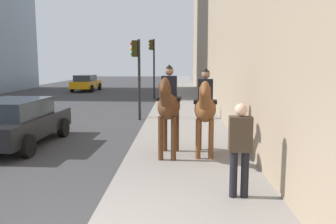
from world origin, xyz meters
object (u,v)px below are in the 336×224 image
pedestrian_greeting (240,144)px  car_mid_lane (16,121)px  traffic_light_near_curb (137,66)px  traffic_light_far_curb (153,59)px  mounted_horse_far (205,108)px  car_near_lane (86,83)px  mounted_horse_near (169,105)px

pedestrian_greeting → car_mid_lane: 7.30m
traffic_light_near_curb → traffic_light_far_curb: (9.02, -0.04, 0.38)m
mounted_horse_far → traffic_light_near_curb: traffic_light_near_curb is taller
car_near_lane → pedestrian_greeting: bearing=-158.0°
pedestrian_greeting → traffic_light_far_curb: 18.39m
mounted_horse_near → traffic_light_near_curb: traffic_light_near_curb is taller
car_mid_lane → mounted_horse_far: bearing=-101.2°
mounted_horse_far → pedestrian_greeting: (-2.85, -0.39, -0.28)m
mounted_horse_near → traffic_light_near_curb: bearing=-161.7°
mounted_horse_near → car_near_lane: (21.91, 7.97, -0.70)m
mounted_horse_far → traffic_light_near_curb: 6.77m
pedestrian_greeting → traffic_light_far_curb: (18.10, 2.84, 1.66)m
car_near_lane → traffic_light_near_curb: (-15.55, -6.42, 1.62)m
pedestrian_greeting → traffic_light_near_curb: traffic_light_near_curb is taller
mounted_horse_far → traffic_light_far_curb: bearing=-165.5°
pedestrian_greeting → traffic_light_far_curb: bearing=12.2°
car_mid_lane → traffic_light_far_curb: (13.94, -3.15, 1.99)m
car_mid_lane → traffic_light_near_curb: 6.04m
pedestrian_greeting → car_mid_lane: bearing=58.5°
mounted_horse_far → car_near_lane: mounted_horse_far is taller
car_mid_lane → car_near_lane: bearing=11.2°
car_mid_lane → pedestrian_greeting: bearing=-122.8°
mounted_horse_near → pedestrian_greeting: mounted_horse_near is taller
traffic_light_far_curb → traffic_light_near_curb: bearing=179.8°
traffic_light_far_curb → car_near_lane: bearing=44.7°
pedestrian_greeting → car_near_lane: bearing=24.0°
car_mid_lane → traffic_light_far_curb: traffic_light_far_curb is taller
car_near_lane → traffic_light_near_curb: 16.90m
mounted_horse_far → traffic_light_near_curb: bearing=-152.8°
mounted_horse_near → traffic_light_far_curb: bearing=-169.7°
traffic_light_far_curb → mounted_horse_near: bearing=-174.4°
car_near_lane → mounted_horse_far: bearing=-156.4°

